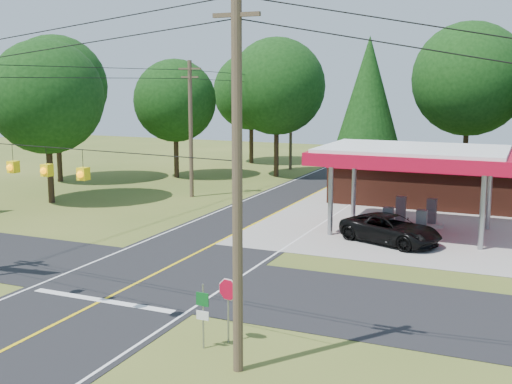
% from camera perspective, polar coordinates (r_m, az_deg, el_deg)
% --- Properties ---
extents(ground, '(120.00, 120.00, 0.00)m').
position_cam_1_polar(ground, '(29.03, -9.24, -7.36)').
color(ground, '#44581F').
rests_on(ground, ground).
extents(main_highway, '(8.00, 120.00, 0.02)m').
position_cam_1_polar(main_highway, '(29.03, -9.24, -7.35)').
color(main_highway, black).
rests_on(main_highway, ground).
extents(cross_road, '(70.00, 7.00, 0.02)m').
position_cam_1_polar(cross_road, '(29.03, -9.24, -7.34)').
color(cross_road, black).
rests_on(cross_road, ground).
extents(lane_center_yellow, '(0.15, 110.00, 0.00)m').
position_cam_1_polar(lane_center_yellow, '(29.02, -9.24, -7.31)').
color(lane_center_yellow, yellow).
rests_on(lane_center_yellow, main_highway).
extents(gas_canopy, '(10.60, 7.40, 4.88)m').
position_cam_1_polar(gas_canopy, '(37.02, 13.79, 2.96)').
color(gas_canopy, gray).
rests_on(gas_canopy, ground).
extents(convenience_store, '(16.40, 7.55, 3.80)m').
position_cam_1_polar(convenience_store, '(46.99, 16.96, 1.33)').
color(convenience_store, '#4D2116').
rests_on(convenience_store, ground).
extents(utility_pole_near_right, '(1.80, 0.30, 11.50)m').
position_cam_1_polar(utility_pole_near_right, '(18.15, -1.68, 1.70)').
color(utility_pole_near_right, '#473828').
rests_on(utility_pole_near_right, ground).
extents(utility_pole_far_left, '(1.80, 0.30, 10.00)m').
position_cam_1_polar(utility_pole_far_left, '(47.42, -5.83, 5.78)').
color(utility_pole_far_left, '#473828').
rests_on(utility_pole_far_left, ground).
extents(utility_pole_north, '(0.30, 0.30, 9.50)m').
position_cam_1_polar(utility_pole_north, '(62.26, 3.11, 6.36)').
color(utility_pole_north, '#473828').
rests_on(utility_pole_north, ground).
extents(overhead_beacons, '(17.04, 2.04, 1.03)m').
position_cam_1_polar(overhead_beacons, '(23.74, -19.56, 3.68)').
color(overhead_beacons, black).
rests_on(overhead_beacons, ground).
extents(treeline_backdrop, '(70.27, 51.59, 13.30)m').
position_cam_1_polar(treeline_backdrop, '(49.40, 6.70, 8.58)').
color(treeline_backdrop, '#332316').
rests_on(treeline_backdrop, ground).
extents(suv_car, '(7.06, 7.06, 1.51)m').
position_cam_1_polar(suv_car, '(34.79, 11.89, -3.27)').
color(suv_car, black).
rests_on(suv_car, ground).
extents(octagonal_stop_sign, '(0.76, 0.20, 2.20)m').
position_cam_1_polar(octagonal_stop_sign, '(21.22, -2.51, -9.14)').
color(octagonal_stop_sign, gray).
rests_on(octagonal_stop_sign, ground).
extents(route_sign_post, '(0.44, 0.09, 2.17)m').
position_cam_1_polar(route_sign_post, '(20.90, -4.75, -10.46)').
color(route_sign_post, gray).
rests_on(route_sign_post, ground).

